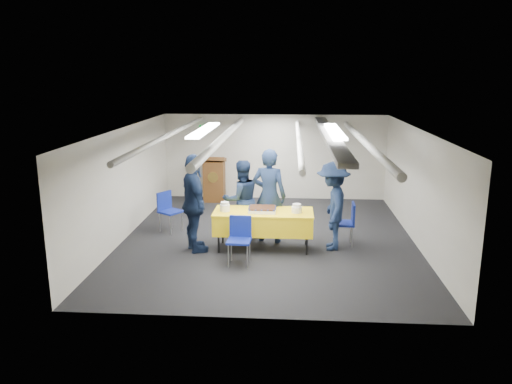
% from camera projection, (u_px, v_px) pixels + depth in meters
% --- Properties ---
extents(ground, '(7.00, 7.00, 0.00)m').
position_uv_depth(ground, '(268.00, 238.00, 10.47)').
color(ground, black).
rests_on(ground, ground).
extents(room_shell, '(6.00, 7.00, 2.30)m').
position_uv_depth(room_shell, '(274.00, 150.00, 10.44)').
color(room_shell, beige).
rests_on(room_shell, ground).
extents(serving_table, '(1.93, 0.81, 0.77)m').
position_uv_depth(serving_table, '(263.00, 222.00, 9.74)').
color(serving_table, black).
rests_on(serving_table, ground).
extents(sheet_cake, '(0.54, 0.42, 0.09)m').
position_uv_depth(sheet_cake, '(262.00, 209.00, 9.66)').
color(sheet_cake, white).
rests_on(sheet_cake, serving_table).
extents(plate_stack_left, '(0.19, 0.19, 0.18)m').
position_uv_depth(plate_stack_left, '(225.00, 207.00, 9.67)').
color(plate_stack_left, white).
rests_on(plate_stack_left, serving_table).
extents(plate_stack_right, '(0.20, 0.20, 0.17)m').
position_uv_depth(plate_stack_right, '(297.00, 209.00, 9.58)').
color(plate_stack_right, white).
rests_on(plate_stack_right, serving_table).
extents(podium, '(0.62, 0.53, 1.25)m').
position_uv_depth(podium, '(214.00, 179.00, 13.39)').
color(podium, brown).
rests_on(podium, ground).
extents(chair_near, '(0.44, 0.44, 0.87)m').
position_uv_depth(chair_near, '(240.00, 235.00, 9.02)').
color(chair_near, gray).
rests_on(chair_near, ground).
extents(chair_right, '(0.43, 0.43, 0.87)m').
position_uv_depth(chair_right, '(348.00, 220.00, 9.97)').
color(chair_right, gray).
rests_on(chair_right, ground).
extents(chair_left, '(0.58, 0.58, 0.87)m').
position_uv_depth(chair_left, '(168.00, 207.00, 10.87)').
color(chair_left, gray).
rests_on(chair_left, ground).
extents(sailor_a, '(0.80, 0.62, 1.93)m').
position_uv_depth(sailor_a, '(269.00, 196.00, 10.11)').
color(sailor_a, black).
rests_on(sailor_a, ground).
extents(sailor_b, '(0.99, 0.91, 1.65)m').
position_uv_depth(sailor_b, '(241.00, 199.00, 10.36)').
color(sailor_b, black).
rests_on(sailor_b, ground).
extents(sailor_c, '(0.91, 1.21, 1.91)m').
position_uv_depth(sailor_c, '(194.00, 203.00, 9.54)').
color(sailor_c, black).
rests_on(sailor_c, ground).
extents(sailor_d, '(0.69, 1.15, 1.74)m').
position_uv_depth(sailor_d, '(333.00, 206.00, 9.69)').
color(sailor_d, black).
rests_on(sailor_d, ground).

